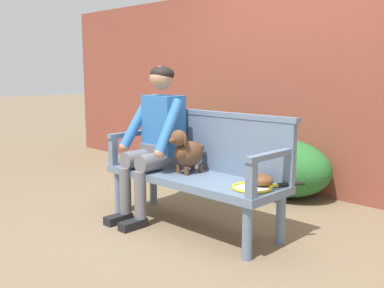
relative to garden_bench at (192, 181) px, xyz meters
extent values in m
plane|color=#7A664C|center=(0.00, 0.00, -0.38)|extent=(40.00, 40.00, 0.00)
cube|color=brown|center=(0.00, 1.71, 0.71)|extent=(8.00, 0.30, 2.18)
ellipsoid|color=#337538|center=(-1.22, 1.31, 0.02)|extent=(1.10, 1.04, 0.82)
ellipsoid|color=#286B2D|center=(-0.01, 1.31, -0.09)|extent=(1.10, 0.75, 0.60)
cube|color=slate|center=(0.00, 0.00, 0.03)|extent=(1.59, 0.53, 0.06)
cylinder|color=slate|center=(-0.72, -0.20, -0.19)|extent=(0.07, 0.07, 0.38)
cylinder|color=slate|center=(0.72, -0.20, -0.19)|extent=(0.07, 0.07, 0.38)
cylinder|color=slate|center=(-0.72, 0.20, -0.19)|extent=(0.07, 0.07, 0.38)
cylinder|color=slate|center=(0.72, 0.20, -0.19)|extent=(0.07, 0.07, 0.38)
cube|color=slate|center=(0.00, 0.23, 0.29)|extent=(1.59, 0.05, 0.46)
cube|color=slate|center=(0.00, 0.23, 0.54)|extent=(1.63, 0.06, 0.04)
cube|color=slate|center=(-0.76, -0.22, 0.18)|extent=(0.06, 0.06, 0.24)
cube|color=slate|center=(-0.76, 0.00, 0.32)|extent=(0.06, 0.53, 0.04)
cube|color=slate|center=(0.76, -0.22, 0.18)|extent=(0.06, 0.06, 0.24)
cube|color=slate|center=(0.76, 0.00, 0.32)|extent=(0.06, 0.53, 0.04)
cube|color=black|center=(-0.51, -0.36, -0.35)|extent=(0.10, 0.24, 0.07)
cylinder|color=slate|center=(-0.51, -0.28, -0.12)|extent=(0.10, 0.10, 0.39)
cylinder|color=slate|center=(-0.51, -0.12, 0.14)|extent=(0.15, 0.33, 0.15)
cube|color=black|center=(-0.31, -0.36, -0.35)|extent=(0.10, 0.24, 0.07)
cylinder|color=slate|center=(-0.31, -0.28, -0.12)|extent=(0.10, 0.10, 0.39)
cylinder|color=slate|center=(-0.31, -0.12, 0.14)|extent=(0.15, 0.33, 0.15)
cube|color=slate|center=(-0.41, 0.05, 0.16)|extent=(0.32, 0.24, 0.20)
cube|color=#2D6BB2|center=(-0.41, 0.07, 0.42)|extent=(0.34, 0.22, 0.52)
cylinder|color=#2D6BB2|center=(-0.62, -0.06, 0.44)|extent=(0.14, 0.34, 0.45)
sphere|color=tan|center=(-0.64, -0.18, 0.24)|extent=(0.09, 0.09, 0.09)
cylinder|color=#2D6BB2|center=(-0.20, -0.06, 0.44)|extent=(0.14, 0.34, 0.45)
sphere|color=tan|center=(-0.18, -0.18, 0.24)|extent=(0.09, 0.09, 0.09)
sphere|color=tan|center=(-0.41, 0.05, 0.83)|extent=(0.20, 0.20, 0.20)
ellipsoid|color=black|center=(-0.41, 0.06, 0.86)|extent=(0.21, 0.21, 0.14)
cylinder|color=brown|center=(-0.11, -0.05, 0.09)|extent=(0.04, 0.04, 0.07)
cylinder|color=brown|center=(-0.01, -0.05, 0.09)|extent=(0.04, 0.04, 0.07)
cylinder|color=brown|center=(-0.10, 0.11, 0.09)|extent=(0.04, 0.04, 0.07)
cylinder|color=brown|center=(0.00, 0.10, 0.09)|extent=(0.04, 0.04, 0.07)
ellipsoid|color=brown|center=(-0.05, 0.03, 0.22)|extent=(0.19, 0.27, 0.21)
sphere|color=brown|center=(-0.06, -0.06, 0.23)|extent=(0.12, 0.12, 0.12)
sphere|color=brown|center=(-0.06, -0.09, 0.36)|extent=(0.13, 0.13, 0.13)
ellipsoid|color=brown|center=(-0.06, -0.15, 0.35)|extent=(0.06, 0.08, 0.05)
ellipsoid|color=brown|center=(-0.12, -0.08, 0.35)|extent=(0.04, 0.03, 0.10)
ellipsoid|color=brown|center=(0.00, -0.08, 0.35)|extent=(0.04, 0.03, 0.10)
sphere|color=brown|center=(-0.05, 0.15, 0.26)|extent=(0.06, 0.06, 0.06)
torus|color=yellow|center=(0.61, -0.02, 0.07)|extent=(0.40, 0.40, 0.02)
cylinder|color=silver|center=(0.61, -0.02, 0.06)|extent=(0.25, 0.25, 0.00)
cube|color=yellow|center=(0.70, 0.12, 0.07)|extent=(0.07, 0.08, 0.02)
cylinder|color=black|center=(0.77, 0.24, 0.07)|extent=(0.14, 0.20, 0.03)
ellipsoid|color=brown|center=(0.60, 0.09, 0.10)|extent=(0.24, 0.19, 0.09)
camera|label=1|loc=(2.44, -2.52, 0.88)|focal=41.59mm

